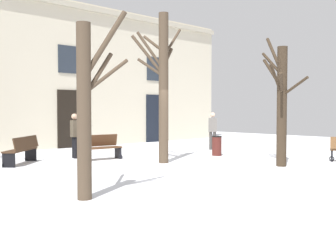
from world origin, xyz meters
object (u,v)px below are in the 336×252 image
object	(u,v)px
tree_left_of_center	(86,104)
bench_back_to_back_right	(101,147)
person_by_shop_door	(213,129)
tree_right_of_center	(281,101)
person_crossing_plaza	(75,134)
bench_far_corner	(22,150)
litter_bin	(217,146)
tree_foreground	(163,83)

from	to	relation	value
tree_left_of_center	bench_back_to_back_right	xyz separation A→B (m)	(3.93, 5.33, -1.49)
person_by_shop_door	tree_left_of_center	bearing A→B (deg)	-102.78
tree_right_of_center	person_crossing_plaza	world-z (taller)	tree_right_of_center
person_crossing_plaza	bench_far_corner	bearing A→B (deg)	107.36
litter_bin	bench_far_corner	xyz separation A→B (m)	(-6.74, 2.86, 0.09)
tree_left_of_center	bench_far_corner	size ratio (longest dim) A/B	2.33
person_by_shop_door	person_crossing_plaza	world-z (taller)	person_by_shop_door
person_by_shop_door	person_crossing_plaza	size ratio (longest dim) A/B	1.02
tree_foreground	bench_far_corner	size ratio (longest dim) A/B	3.05
tree_left_of_center	person_by_shop_door	distance (m)	11.05
person_by_shop_door	tree_right_of_center	bearing A→B (deg)	-66.73
bench_far_corner	bench_back_to_back_right	bearing A→B (deg)	119.92
tree_foreground	litter_bin	size ratio (longest dim) A/B	6.55
tree_left_of_center	person_by_shop_door	size ratio (longest dim) A/B	2.28
person_by_shop_door	person_crossing_plaza	distance (m)	6.48
bench_far_corner	litter_bin	bearing A→B (deg)	114.50
tree_foreground	person_crossing_plaza	world-z (taller)	tree_foreground
tree_right_of_center	bench_back_to_back_right	world-z (taller)	tree_right_of_center
bench_far_corner	bench_back_to_back_right	world-z (taller)	bench_far_corner
bench_back_to_back_right	person_by_shop_door	world-z (taller)	person_by_shop_door
tree_right_of_center	bench_far_corner	distance (m)	8.73
tree_foreground	bench_far_corner	xyz separation A→B (m)	(-3.68, 2.99, -2.26)
tree_right_of_center	person_by_shop_door	distance (m)	5.82
tree_left_of_center	tree_right_of_center	bearing A→B (deg)	-0.69
bench_back_to_back_right	person_crossing_plaza	distance (m)	1.25
tree_right_of_center	person_crossing_plaza	size ratio (longest dim) A/B	2.58
tree_foreground	tree_right_of_center	xyz separation A→B (m)	(2.21, -3.25, -0.62)
tree_left_of_center	person_crossing_plaza	bearing A→B (deg)	61.41
bench_back_to_back_right	tree_right_of_center	bearing A→B (deg)	-52.92
tree_right_of_center	litter_bin	world-z (taller)	tree_right_of_center
tree_left_of_center	bench_back_to_back_right	world-z (taller)	tree_left_of_center
person_crossing_plaza	bench_back_to_back_right	bearing A→B (deg)	-146.87
tree_right_of_center	person_by_shop_door	world-z (taller)	tree_right_of_center
tree_foreground	bench_back_to_back_right	xyz separation A→B (m)	(-1.09, 2.17, -2.29)
bench_back_to_back_right	person_by_shop_door	xyz separation A→B (m)	(5.88, -0.34, 0.49)
tree_foreground	bench_back_to_back_right	distance (m)	3.34
tree_right_of_center	bench_back_to_back_right	bearing A→B (deg)	121.30
person_crossing_plaza	tree_foreground	bearing A→B (deg)	-144.05
tree_foreground	tree_right_of_center	world-z (taller)	tree_foreground
tree_left_of_center	bench_far_corner	bearing A→B (deg)	77.73
tree_left_of_center	bench_back_to_back_right	distance (m)	6.79
bench_back_to_back_right	tree_left_of_center	bearing A→B (deg)	-120.63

